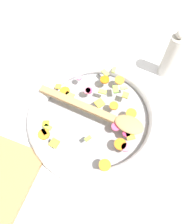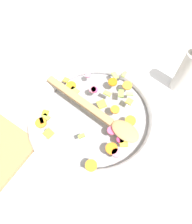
# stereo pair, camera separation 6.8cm
# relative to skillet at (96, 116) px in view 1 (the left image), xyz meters

# --- Properties ---
(ground_plane) EXTENTS (4.00, 4.00, 0.00)m
(ground_plane) POSITION_rel_skillet_xyz_m (0.00, 0.00, -0.02)
(ground_plane) COLOR silver
(skillet) EXTENTS (0.44, 0.44, 0.05)m
(skillet) POSITION_rel_skillet_xyz_m (0.00, 0.00, 0.00)
(skillet) COLOR gray
(skillet) RESTS_ON ground_plane
(chopped_vegetables) EXTENTS (0.35, 0.30, 0.01)m
(chopped_vegetables) POSITION_rel_skillet_xyz_m (-0.00, 0.01, 0.03)
(chopped_vegetables) COLOR orange
(chopped_vegetables) RESTS_ON skillet
(wooden_spoon) EXTENTS (0.07, 0.35, 0.01)m
(wooden_spoon) POSITION_rel_skillet_xyz_m (0.00, 0.02, 0.04)
(wooden_spoon) COLOR #A87F51
(wooden_spoon) RESTS_ON chopped_vegetables
(pepper_mill) EXTENTS (0.05, 0.05, 0.20)m
(pepper_mill) POSITION_rel_skillet_xyz_m (-0.26, 0.16, 0.07)
(pepper_mill) COLOR #B2ADA3
(pepper_mill) RESTS_ON ground_plane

